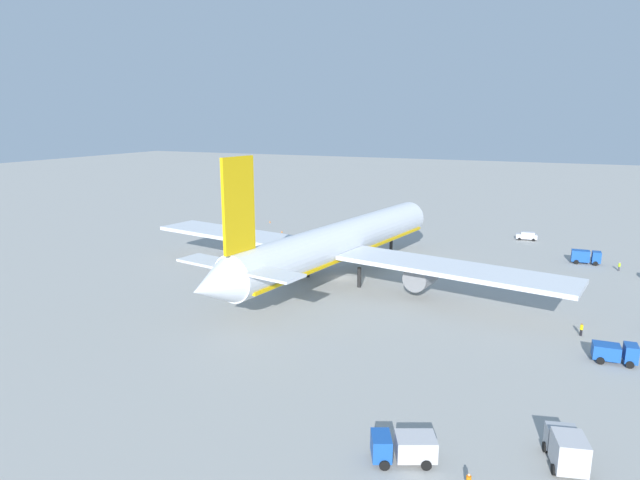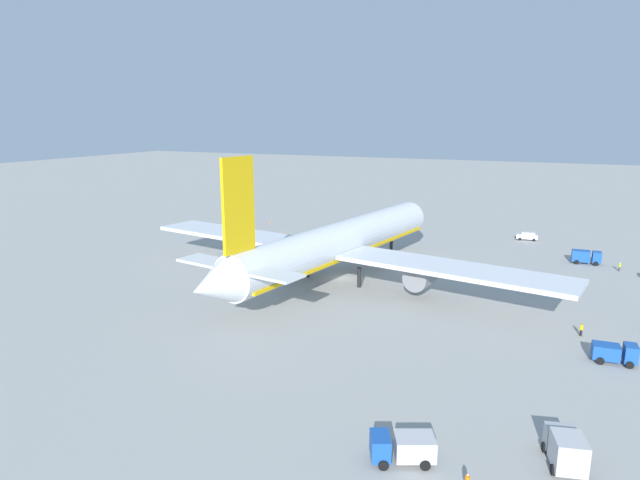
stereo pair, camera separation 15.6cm
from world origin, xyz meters
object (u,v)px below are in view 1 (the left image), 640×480
(ground_worker_1, at_px, (581,329))
(traffic_cone_0, at_px, (282,232))
(service_truck_1, at_px, (404,446))
(service_truck_3, at_px, (567,448))
(airliner, at_px, (338,243))
(traffic_cone_1, at_px, (270,222))
(service_truck_4, at_px, (615,352))
(service_van, at_px, (527,236))
(service_truck_0, at_px, (586,256))
(ground_worker_2, at_px, (619,267))

(ground_worker_1, relative_size, traffic_cone_0, 3.24)
(service_truck_1, distance_m, service_truck_3, 13.57)
(airliner, xyz_separation_m, traffic_cone_0, (32.20, 28.67, -6.49))
(service_truck_1, distance_m, traffic_cone_1, 109.64)
(airliner, bearing_deg, traffic_cone_1, 41.64)
(service_truck_1, bearing_deg, service_truck_4, -32.05)
(service_truck_1, xyz_separation_m, traffic_cone_0, (78.91, 53.66, -1.09))
(service_van, relative_size, traffic_cone_0, 8.96)
(service_truck_0, bearing_deg, airliner, 126.44)
(service_truck_0, distance_m, service_truck_4, 48.46)
(service_truck_0, height_order, service_truck_1, service_truck_0)
(ground_worker_1, bearing_deg, traffic_cone_0, 57.95)
(service_truck_1, xyz_separation_m, ground_worker_1, (36.17, -14.61, -0.46))
(service_truck_3, xyz_separation_m, service_van, (90.59, 8.45, -0.63))
(service_truck_1, bearing_deg, traffic_cone_0, 34.21)
(traffic_cone_0, bearing_deg, ground_worker_1, -122.05)
(service_truck_4, distance_m, service_van, 68.13)
(airliner, xyz_separation_m, ground_worker_1, (-10.54, -39.60, -5.86))
(service_van, xyz_separation_m, traffic_cone_0, (-16.59, 57.85, -0.76))
(ground_worker_2, distance_m, traffic_cone_0, 75.94)
(service_truck_0, bearing_deg, traffic_cone_0, 88.61)
(service_van, height_order, traffic_cone_0, service_van)
(service_truck_0, distance_m, service_van, 21.95)
(service_truck_1, relative_size, ground_worker_1, 3.34)
(service_van, bearing_deg, ground_worker_1, -170.05)
(traffic_cone_1, bearing_deg, service_truck_4, -126.85)
(service_truck_1, xyz_separation_m, service_van, (95.50, -4.20, -0.33))
(service_truck_4, bearing_deg, service_truck_3, 167.32)
(service_truck_1, relative_size, service_van, 1.21)
(service_van, distance_m, ground_worker_1, 60.24)
(service_truck_0, relative_size, service_van, 1.11)
(service_truck_1, relative_size, service_truck_3, 1.11)
(service_truck_3, bearing_deg, service_truck_1, 111.21)
(service_truck_3, height_order, service_truck_4, service_truck_3)
(service_truck_4, bearing_deg, traffic_cone_0, 55.03)
(ground_worker_1, xyz_separation_m, traffic_cone_1, (53.46, 77.75, -0.63))
(service_truck_1, height_order, service_truck_4, service_truck_4)
(traffic_cone_0, distance_m, traffic_cone_1, 14.31)
(service_truck_3, bearing_deg, service_truck_4, -12.68)
(ground_worker_2, bearing_deg, airliner, 120.07)
(service_truck_4, xyz_separation_m, service_van, (66.71, 13.83, -0.29))
(airliner, relative_size, traffic_cone_1, 147.89)
(airliner, distance_m, service_truck_0, 51.63)
(traffic_cone_0, bearing_deg, service_truck_1, -145.79)
(service_truck_3, height_order, ground_worker_1, service_truck_3)
(service_van, bearing_deg, service_truck_3, -174.67)
(service_truck_0, relative_size, service_truck_3, 1.02)
(airliner, distance_m, traffic_cone_0, 43.60)
(service_truck_1, bearing_deg, traffic_cone_1, 35.17)
(service_truck_3, distance_m, traffic_cone_1, 113.68)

